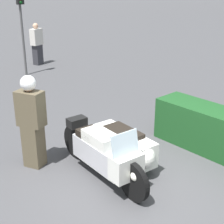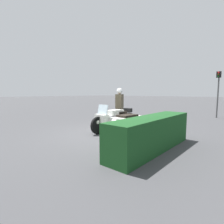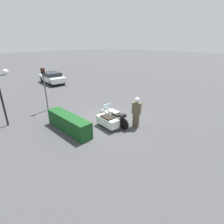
# 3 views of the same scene
# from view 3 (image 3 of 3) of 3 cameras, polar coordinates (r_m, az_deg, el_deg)

# --- Properties ---
(ground_plane) EXTENTS (160.00, 160.00, 0.00)m
(ground_plane) POSITION_cam_3_polar(r_m,az_deg,el_deg) (11.65, -2.47, -3.10)
(ground_plane) COLOR #424244
(police_motorcycle) EXTENTS (2.62, 1.33, 1.18)m
(police_motorcycle) POSITION_cam_3_polar(r_m,az_deg,el_deg) (10.93, -0.85, -2.09)
(police_motorcycle) COLOR black
(police_motorcycle) RESTS_ON ground
(officer_rider) EXTENTS (0.60, 0.50, 1.90)m
(officer_rider) POSITION_cam_3_polar(r_m,az_deg,el_deg) (10.67, 7.99, 0.12)
(officer_rider) COLOR brown
(officer_rider) RESTS_ON ground
(hedge_bush_curbside) EXTENTS (3.53, 0.78, 0.97)m
(hedge_bush_curbside) POSITION_cam_3_polar(r_m,az_deg,el_deg) (10.63, -13.93, -3.52)
(hedge_bush_curbside) COLOR #19471E
(hedge_bush_curbside) RESTS_ON ground
(traffic_light_near) EXTENTS (0.22, 0.28, 3.19)m
(traffic_light_near) POSITION_cam_3_polar(r_m,az_deg,el_deg) (13.81, -21.21, 8.79)
(traffic_light_near) COLOR #4C4C4C
(traffic_light_near) RESTS_ON ground
(parked_car_background) EXTENTS (4.57, 2.21, 1.35)m
(parked_car_background) POSITION_cam_3_polar(r_m,az_deg,el_deg) (23.32, -18.96, 10.64)
(parked_car_background) COLOR silver
(parked_car_background) RESTS_ON ground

